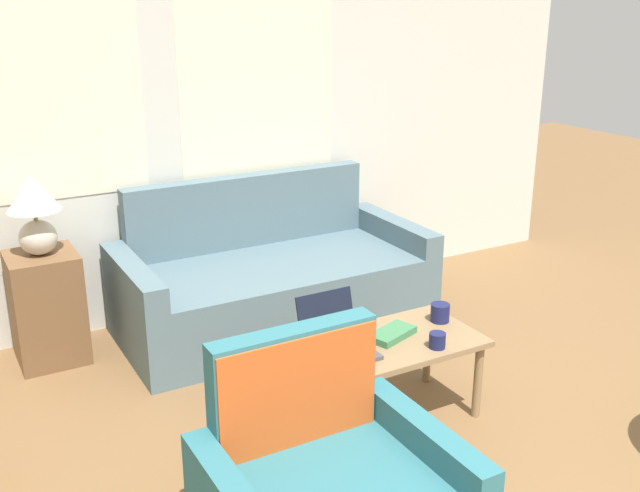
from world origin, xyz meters
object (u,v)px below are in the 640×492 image
coffee_table (378,353)px  book_red (392,334)px  couch (271,283)px  cup_navy (440,313)px  table_lamp (34,208)px  cup_yellow (437,340)px  laptop (336,340)px

coffee_table → book_red: (0.10, 0.03, 0.07)m
couch → cup_navy: 1.34m
table_lamp → cup_navy: table_lamp is taller
couch → book_red: couch is taller
table_lamp → coffee_table: bearing=-49.3°
cup_navy → book_red: (-0.33, -0.04, -0.03)m
couch → cup_yellow: couch is taller
table_lamp → couch: bearing=-7.4°
table_lamp → laptop: table_lamp is taller
table_lamp → cup_yellow: (1.53, -1.69, -0.46)m
book_red → cup_navy: bearing=6.1°
coffee_table → cup_yellow: bearing=-37.2°
coffee_table → laptop: size_ratio=3.26×
coffee_table → cup_navy: (0.43, 0.07, 0.10)m
book_red → coffee_table: bearing=-163.5°
table_lamp → laptop: size_ratio=1.42×
laptop → coffee_table: bearing=-8.3°
coffee_table → couch: bearing=87.6°
table_lamp → cup_navy: bearing=-39.9°
coffee_table → book_red: 0.13m
laptop → cup_navy: (0.65, 0.03, -0.01)m
cup_yellow → book_red: 0.24m
coffee_table → laptop: 0.25m
laptop → cup_navy: 0.65m
laptop → cup_navy: bearing=2.9°
coffee_table → cup_navy: cup_navy is taller
cup_navy → cup_yellow: cup_navy is taller
cup_navy → book_red: bearing=-173.9°
laptop → book_red: size_ratio=1.14×
table_lamp → cup_navy: 2.30m
couch → table_lamp: size_ratio=4.30×
laptop → cup_yellow: bearing=-24.7°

